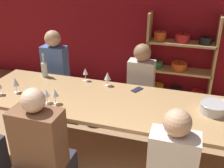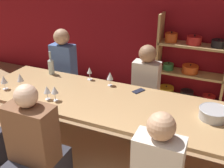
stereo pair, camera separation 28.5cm
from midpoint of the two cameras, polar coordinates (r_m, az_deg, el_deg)
The scene contains 15 objects.
wall_back_red at distance 4.40m, azimuth 11.43°, elevation 15.01°, with size 8.80×0.06×2.70m.
shelf_unit at distance 4.33m, azimuth 18.13°, elevation 3.04°, with size 1.06×0.30×1.38m.
dining_table at distance 2.87m, azimuth 2.05°, elevation -4.81°, with size 3.03×0.93×0.73m.
mixing_bowl at distance 2.73m, azimuth 24.08°, elevation -5.92°, with size 0.28×0.28×0.10m.
wine_bottle_green at distance 3.51m, azimuth -10.91°, elevation 3.92°, with size 0.08×0.08×0.31m.
wine_glass_empty_a at distance 3.22m, azimuth -20.21°, elevation 0.84°, with size 0.08×0.08×0.17m.
wine_glass_white_a at distance 3.28m, azimuth -2.44°, elevation 2.82°, with size 0.07×0.07×0.17m.
wine_glass_empty_b at distance 2.85m, azimuth -11.25°, elevation -1.33°, with size 0.07×0.07×0.16m.
wine_glass_white_b at distance 3.12m, azimuth 2.19°, elevation 1.65°, with size 0.08×0.08×0.17m.
wine_glass_empty_c at distance 2.81m, azimuth -9.59°, elevation -1.37°, with size 0.08×0.08×0.17m.
wine_glass_empty_e at distance 3.19m, azimuth -17.01°, elevation 1.29°, with size 0.08×0.08×0.19m.
cell_phone at distance 3.05m, azimuth 8.47°, elevation -1.56°, with size 0.13×0.17×0.01m.
person_far_a at distance 3.95m, azimuth -8.18°, elevation 0.85°, with size 0.35×0.44×1.25m.
person_near_b at distance 2.59m, azimuth -13.16°, elevation -15.64°, with size 0.44×0.55×1.19m.
person_far_b at distance 3.56m, azimuth 9.49°, elevation -2.77°, with size 0.34×0.43×1.16m.
Camera 2 is at (1.07, -0.35, 2.09)m, focal length 42.00 mm.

